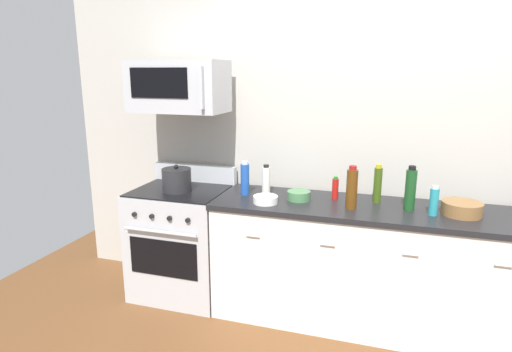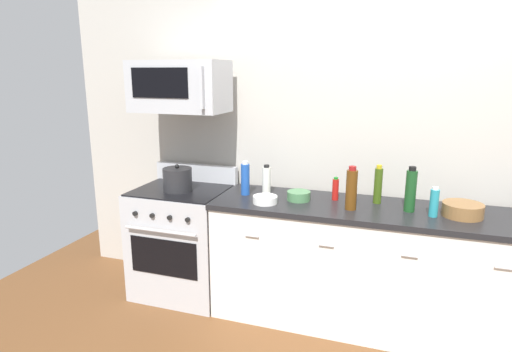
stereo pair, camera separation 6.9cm
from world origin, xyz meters
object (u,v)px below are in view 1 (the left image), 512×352
object	(u,v)px
bottle_hot_sauce_red	(335,189)
bottle_wine_green	(410,189)
bottle_dish_soap	(434,201)
bowl_wooden_salad	(462,208)
bottle_olive_oil	(378,184)
bowl_white_ceramic	(265,199)
bottle_wine_amber	(352,189)
bottle_soda_blue	(245,179)
bottle_vinegar_white	(266,180)
range_oven	(182,241)
stockpot	(177,180)
microwave	(179,86)
bowl_green_glaze	(299,195)

from	to	relation	value
bottle_hot_sauce_red	bottle_wine_green	bearing A→B (deg)	-11.59
bottle_dish_soap	bowl_wooden_salad	bearing A→B (deg)	19.49
bottle_olive_oil	bowl_white_ceramic	world-z (taller)	bottle_olive_oil
bowl_white_ceramic	bottle_wine_amber	bearing A→B (deg)	5.15
bottle_soda_blue	bowl_white_ceramic	xyz separation A→B (m)	(0.22, -0.17, -0.10)
bottle_hot_sauce_red	bowl_white_ceramic	distance (m)	0.54
bowl_wooden_salad	bottle_vinegar_white	bearing A→B (deg)	175.86
bottle_dish_soap	bowl_wooden_salad	xyz separation A→B (m)	(0.19, 0.07, -0.05)
bowl_wooden_salad	range_oven	bearing A→B (deg)	179.88
bottle_soda_blue	stockpot	bearing A→B (deg)	-172.41
bottle_soda_blue	bottle_dish_soap	size ratio (longest dim) A/B	1.31
bottle_wine_green	bottle_vinegar_white	xyz separation A→B (m)	(-1.07, 0.10, -0.04)
microwave	bowl_wooden_salad	xyz separation A→B (m)	(2.12, -0.05, -0.78)
bottle_wine_amber	bottle_soda_blue	bearing A→B (deg)	172.27
bottle_soda_blue	bottle_vinegar_white	distance (m)	0.17
bottle_vinegar_white	stockpot	distance (m)	0.72
bottle_dish_soap	bowl_green_glaze	size ratio (longest dim) A/B	1.17
range_oven	bottle_wine_green	xyz separation A→B (m)	(1.78, -0.00, 0.60)
bottle_olive_oil	bowl_white_ceramic	xyz separation A→B (m)	(-0.78, -0.27, -0.11)
bottle_hot_sauce_red	stockpot	distance (m)	1.26
bowl_green_glaze	range_oven	bearing A→B (deg)	-179.55
bottle_vinegar_white	bowl_wooden_salad	bearing A→B (deg)	-4.14
bowl_white_ceramic	bowl_wooden_salad	bearing A→B (deg)	6.07
bottle_hot_sauce_red	bottle_olive_oil	distance (m)	0.31
bottle_dish_soap	bowl_green_glaze	world-z (taller)	bottle_dish_soap
bottle_vinegar_white	microwave	bearing A→B (deg)	-175.74
range_oven	bottle_vinegar_white	bearing A→B (deg)	7.85
microwave	bottle_wine_amber	size ratio (longest dim) A/B	2.40
bowl_wooden_salad	microwave	bearing A→B (deg)	178.67
range_oven	bottle_vinegar_white	world-z (taller)	bottle_vinegar_white
bottle_dish_soap	bowl_white_ceramic	bearing A→B (deg)	-176.20
range_oven	bowl_white_ceramic	world-z (taller)	range_oven
bottle_vinegar_white	bottle_wine_amber	xyz separation A→B (m)	(0.68, -0.19, 0.04)
microwave	bottle_dish_soap	xyz separation A→B (m)	(1.93, -0.12, -0.73)
bottle_wine_amber	bowl_white_ceramic	xyz separation A→B (m)	(-0.61, -0.06, -0.12)
bottle_hot_sauce_red	bottle_olive_oil	xyz separation A→B (m)	(0.31, 0.02, 0.05)
bottle_dish_soap	bottle_hot_sauce_red	bearing A→B (deg)	165.51
bowl_wooden_salad	stockpot	distance (m)	2.12
bottle_hot_sauce_red	bowl_white_ceramic	world-z (taller)	bottle_hot_sauce_red
microwave	bottle_wine_green	world-z (taller)	microwave
bottle_vinegar_white	bowl_white_ceramic	bearing A→B (deg)	-74.67
bowl_white_ceramic	stockpot	xyz separation A→B (m)	(-0.77, 0.09, 0.07)
microwave	range_oven	bearing A→B (deg)	-90.29
bottle_hot_sauce_red	stockpot	size ratio (longest dim) A/B	0.75
bottle_soda_blue	bowl_wooden_salad	bearing A→B (deg)	-0.94
bottle_soda_blue	bowl_white_ceramic	distance (m)	0.29
bottle_vinegar_white	bottle_dish_soap	world-z (taller)	bottle_vinegar_white
range_oven	microwave	size ratio (longest dim) A/B	1.44
microwave	bowl_green_glaze	world-z (taller)	microwave
bowl_wooden_salad	bowl_green_glaze	world-z (taller)	bowl_wooden_salad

